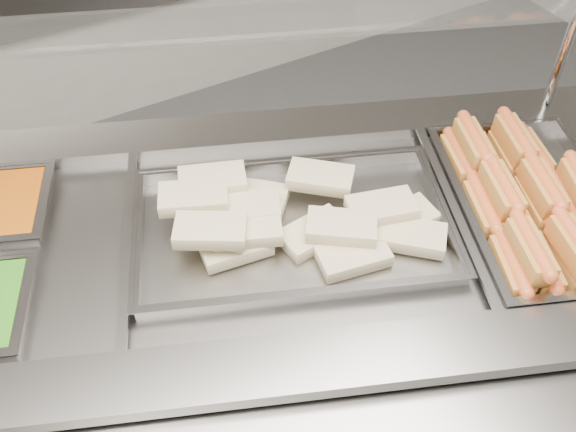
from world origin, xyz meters
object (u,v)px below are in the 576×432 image
pan_wraps (292,231)px  steam_counter (270,339)px  pan_hotdogs (531,212)px  sneeze_guard (250,25)px

pan_wraps → steam_counter: bearing=158.1°
steam_counter → pan_wraps: pan_wraps is taller
steam_counter → pan_hotdogs: pan_hotdogs is taller
steam_counter → pan_wraps: size_ratio=2.63×
steam_counter → pan_hotdogs: bearing=-21.9°
steam_counter → pan_hotdogs: 0.83m
sneeze_guard → pan_hotdogs: bearing=-41.2°
pan_wraps → pan_hotdogs: bearing=-21.9°
steam_counter → pan_wraps: bearing=-21.9°
sneeze_guard → pan_hotdogs: sneeze_guard is taller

